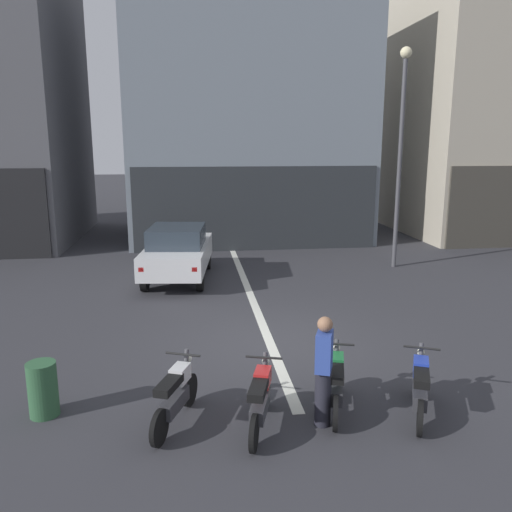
# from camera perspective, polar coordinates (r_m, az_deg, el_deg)

# --- Properties ---
(ground_plane) EXTENTS (120.00, 120.00, 0.00)m
(ground_plane) POSITION_cam_1_polar(r_m,az_deg,el_deg) (11.00, 1.48, -9.38)
(ground_plane) COLOR #333338
(lane_centre_line) EXTENTS (0.20, 18.00, 0.01)m
(lane_centre_line) POSITION_cam_1_polar(r_m,az_deg,el_deg) (16.67, -1.64, -1.76)
(lane_centre_line) COLOR silver
(lane_centre_line) RESTS_ON ground
(building_mid_block) EXTENTS (9.69, 7.55, 10.35)m
(building_mid_block) POSITION_cam_1_polar(r_m,az_deg,el_deg) (23.41, -1.13, 15.03)
(building_mid_block) COLOR gray
(building_mid_block) RESTS_ON ground
(building_far_right) EXTENTS (8.03, 9.14, 14.53)m
(building_far_right) POSITION_cam_1_polar(r_m,az_deg,el_deg) (27.17, 24.34, 18.05)
(building_far_right) COLOR #B2A893
(building_far_right) RESTS_ON ground
(car_white_crossing_near) EXTENTS (2.21, 4.27, 1.64)m
(car_white_crossing_near) POSITION_cam_1_polar(r_m,az_deg,el_deg) (15.76, -8.59, 0.56)
(car_white_crossing_near) COLOR black
(car_white_crossing_near) RESTS_ON ground
(street_lamp) EXTENTS (0.36, 0.36, 6.96)m
(street_lamp) POSITION_cam_1_polar(r_m,az_deg,el_deg) (17.55, 15.66, 12.41)
(street_lamp) COLOR #47474C
(street_lamp) RESTS_ON ground
(motorcycle_white_row_leftmost) EXTENTS (0.72, 1.58, 0.98)m
(motorcycle_white_row_leftmost) POSITION_cam_1_polar(r_m,az_deg,el_deg) (7.95, -8.84, -14.83)
(motorcycle_white_row_leftmost) COLOR black
(motorcycle_white_row_leftmost) RESTS_ON ground
(motorcycle_red_row_left_mid) EXTENTS (0.63, 1.62, 0.98)m
(motorcycle_red_row_left_mid) POSITION_cam_1_polar(r_m,az_deg,el_deg) (7.75, 0.51, -15.43)
(motorcycle_red_row_left_mid) COLOR black
(motorcycle_red_row_left_mid) RESTS_ON ground
(motorcycle_green_row_centre) EXTENTS (0.62, 1.63, 0.98)m
(motorcycle_green_row_centre) POSITION_cam_1_polar(r_m,az_deg,el_deg) (8.32, 8.77, -13.56)
(motorcycle_green_row_centre) COLOR black
(motorcycle_green_row_centre) RESTS_ON ground
(motorcycle_blue_row_right_mid) EXTENTS (0.76, 1.56, 0.98)m
(motorcycle_blue_row_right_mid) POSITION_cam_1_polar(r_m,az_deg,el_deg) (8.46, 17.59, -13.54)
(motorcycle_blue_row_right_mid) COLOR black
(motorcycle_blue_row_right_mid) RESTS_ON ground
(person_by_motorcycles) EXTENTS (0.34, 0.42, 1.67)m
(person_by_motorcycles) POSITION_cam_1_polar(r_m,az_deg,el_deg) (7.72, 7.45, -12.38)
(person_by_motorcycles) COLOR #23232D
(person_by_motorcycles) RESTS_ON ground
(trash_bin) EXTENTS (0.44, 0.44, 0.85)m
(trash_bin) POSITION_cam_1_polar(r_m,az_deg,el_deg) (8.71, -22.39, -13.39)
(trash_bin) COLOR #2D5938
(trash_bin) RESTS_ON ground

